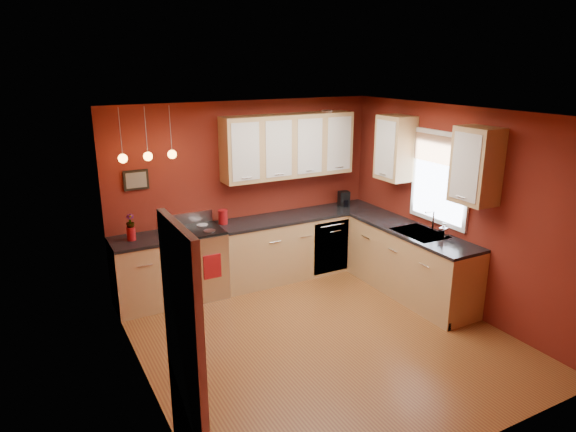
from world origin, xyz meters
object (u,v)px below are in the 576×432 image
gas_range (195,263)px  coffee_maker (344,199)px  sink (420,235)px  red_canister (223,217)px  soap_pump (443,230)px

gas_range → coffee_maker: (2.48, 0.07, 0.57)m
gas_range → sink: bearing=-29.8°
red_canister → soap_pump: bearing=-39.6°
gas_range → red_canister: red_canister is taller
gas_range → soap_pump: (2.75, -1.78, 0.56)m
gas_range → soap_pump: size_ratio=5.64×
gas_range → coffee_maker: bearing=1.6°
sink → coffee_maker: 1.58m
coffee_maker → soap_pump: bearing=-70.2°
gas_range → sink: (2.62, -1.50, 0.43)m
gas_range → red_canister: (0.47, 0.10, 0.56)m
gas_range → red_canister: bearing=12.1°
red_canister → coffee_maker: (2.01, -0.03, 0.00)m
sink → coffee_maker: (-0.15, 1.57, 0.13)m
gas_range → sink: sink is taller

